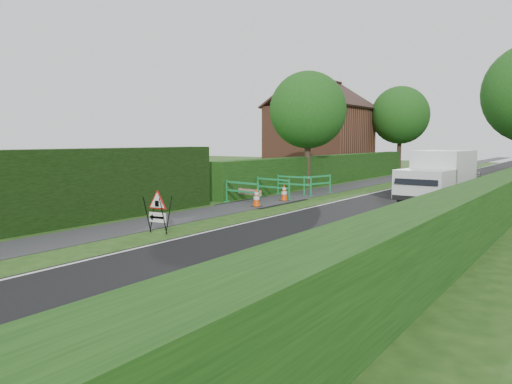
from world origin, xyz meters
The scene contains 20 objects.
ground centered at (0.00, 0.00, 0.00)m, with size 120.00×120.00×0.00m, color #1E4012.
road_surface centered at (2.50, 35.00, 0.00)m, with size 6.00×90.00×0.02m, color black.
footpath centered at (-3.00, 35.00, 0.01)m, with size 2.00×90.00×0.02m, color #2D2D30.
hedge_west_far centered at (-5.00, 22.00, 0.00)m, with size 1.00×24.00×1.80m, color #14380F.
house_west centered at (-10.00, 30.00, 2.90)m, with size 7.50×7.40×7.88m.
tree_nw centered at (-4.60, 18.00, 4.48)m, with size 4.40×4.40×6.70m.
tree_fw centered at (-4.60, 34.00, 4.83)m, with size 4.80×4.80×7.24m.
triangle_sign centered at (-1.46, 2.95, 0.77)m, with size 0.84×0.84×1.10m.
works_van centered at (3.57, 14.95, 1.23)m, with size 2.29×5.20×2.32m.
traffic_cone_0 centered at (4.99, 10.94, 0.39)m, with size 0.38×0.38×0.79m.
traffic_cone_1 centered at (5.55, 12.96, 0.39)m, with size 0.38×0.38×0.79m.
traffic_cone_2 centered at (5.09, 15.38, 0.39)m, with size 0.38×0.38×0.79m.
traffic_cone_3 centered at (-2.37, 9.54, 0.39)m, with size 0.38×0.38×0.79m.
traffic_cone_4 centered at (-2.49, 11.96, 0.39)m, with size 0.38×0.38×0.79m.
ped_barrier_0 centered at (-3.47, 10.01, 0.63)m, with size 2.09×0.71×1.00m.
ped_barrier_1 centered at (-3.38, 12.41, 0.63)m, with size 2.09×0.67×1.00m.
ped_barrier_2 centered at (-3.36, 14.36, 0.63)m, with size 2.08×0.48×1.00m.
ped_barrier_3 centered at (-2.53, 15.31, 0.63)m, with size 0.83×2.08×1.00m.
redwhite_plank centered at (-3.62, 10.81, 0.00)m, with size 1.50×0.04×0.25m, color red.
hatchback_car centered at (2.43, 24.32, 0.58)m, with size 1.36×3.39×1.15m, color silver.
Camera 1 is at (9.31, -7.46, 2.80)m, focal length 35.00 mm.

